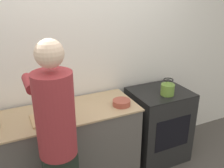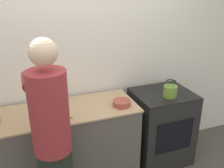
{
  "view_description": "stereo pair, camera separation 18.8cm",
  "coord_description": "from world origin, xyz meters",
  "px_view_note": "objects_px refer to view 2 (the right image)",
  "views": [
    {
      "loc": [
        -0.86,
        -1.92,
        2.1
      ],
      "look_at": [
        0.14,
        0.2,
        1.15
      ],
      "focal_mm": 40.0,
      "sensor_mm": 36.0,
      "label": 1
    },
    {
      "loc": [
        -0.69,
        -1.99,
        2.1
      ],
      "look_at": [
        0.14,
        0.2,
        1.15
      ],
      "focal_mm": 40.0,
      "sensor_mm": 36.0,
      "label": 2
    }
  ],
  "objects_px": {
    "person": "(52,134)",
    "bowl_prep": "(122,103)",
    "cutting_board": "(51,115)",
    "oven": "(161,127)",
    "knife": "(49,113)",
    "kettle": "(170,90)"
  },
  "relations": [
    {
      "from": "person",
      "to": "cutting_board",
      "type": "relative_size",
      "value": 4.66
    },
    {
      "from": "bowl_prep",
      "to": "kettle",
      "type": "bearing_deg",
      "value": -0.14
    },
    {
      "from": "bowl_prep",
      "to": "oven",
      "type": "bearing_deg",
      "value": 11.05
    },
    {
      "from": "oven",
      "to": "knife",
      "type": "height_order",
      "value": "knife"
    },
    {
      "from": "knife",
      "to": "bowl_prep",
      "type": "relative_size",
      "value": 1.37
    },
    {
      "from": "oven",
      "to": "bowl_prep",
      "type": "distance_m",
      "value": 0.76
    },
    {
      "from": "cutting_board",
      "to": "kettle",
      "type": "distance_m",
      "value": 1.33
    },
    {
      "from": "person",
      "to": "bowl_prep",
      "type": "bearing_deg",
      "value": 26.55
    },
    {
      "from": "oven",
      "to": "knife",
      "type": "distance_m",
      "value": 1.41
    },
    {
      "from": "oven",
      "to": "cutting_board",
      "type": "bearing_deg",
      "value": -176.5
    },
    {
      "from": "oven",
      "to": "bowl_prep",
      "type": "height_order",
      "value": "bowl_prep"
    },
    {
      "from": "oven",
      "to": "bowl_prep",
      "type": "relative_size",
      "value": 4.84
    },
    {
      "from": "knife",
      "to": "cutting_board",
      "type": "bearing_deg",
      "value": -55.84
    },
    {
      "from": "knife",
      "to": "bowl_prep",
      "type": "xyz_separation_m",
      "value": [
        0.75,
        -0.06,
        0.01
      ]
    },
    {
      "from": "knife",
      "to": "person",
      "type": "bearing_deg",
      "value": -81.5
    },
    {
      "from": "kettle",
      "to": "bowl_prep",
      "type": "relative_size",
      "value": 1.01
    },
    {
      "from": "oven",
      "to": "bowl_prep",
      "type": "xyz_separation_m",
      "value": [
        -0.58,
        -0.11,
        0.48
      ]
    },
    {
      "from": "cutting_board",
      "to": "knife",
      "type": "bearing_deg",
      "value": 111.67
    },
    {
      "from": "cutting_board",
      "to": "bowl_prep",
      "type": "relative_size",
      "value": 2.0
    },
    {
      "from": "cutting_board",
      "to": "kettle",
      "type": "height_order",
      "value": "kettle"
    },
    {
      "from": "oven",
      "to": "cutting_board",
      "type": "distance_m",
      "value": 1.39
    },
    {
      "from": "knife",
      "to": "kettle",
      "type": "height_order",
      "value": "kettle"
    }
  ]
}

